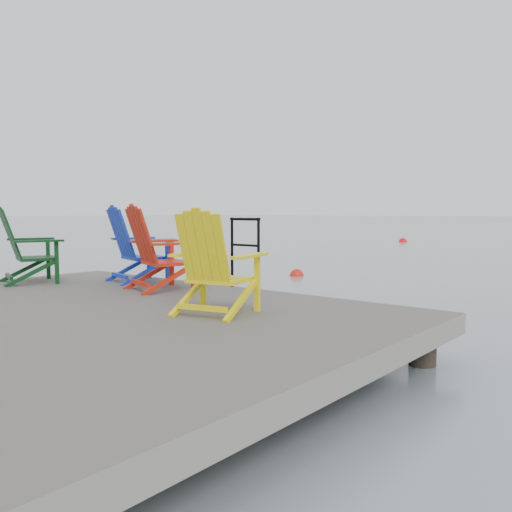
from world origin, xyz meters
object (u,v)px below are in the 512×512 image
Objects in this scene: chair_blue at (135,245)px; chair_yellow at (213,263)px; chair_green at (26,245)px; handrail at (245,246)px; buoy_a at (297,276)px; buoy_b at (403,242)px; chair_red at (157,248)px.

chair_yellow is at bearing -6.36° from chair_blue.
chair_green is 3.58m from chair_yellow.
buoy_a is at bearing 118.25° from handrail.
chair_yellow is 22.95m from buoy_b.
handrail reaches higher than buoy_a.
chair_blue is 2.72m from chair_yellow.
chair_green is at bearing -150.81° from handrail.
chair_red reaches higher than chair_yellow.
chair_yellow is (2.50, -1.06, -0.03)m from chair_blue.
chair_blue is at bearing 176.29° from chair_red.
chair_red is 2.54× the size of buoy_b.
chair_blue reaches higher than chair_green.
chair_blue is at bearing -78.71° from buoy_a.
chair_green is at bearing -120.28° from chair_blue.
chair_green is 21.96m from buoy_b.
chair_green is 1.47m from chair_blue.
handrail is 2.22× the size of buoy_b.
chair_red is (1.93, 0.67, 0.00)m from chair_green.
chair_red reaches higher than chair_blue.
handrail is at bearing 49.28° from chair_green.
chair_blue is at bearing 143.34° from chair_yellow.
chair_red is 1.80m from chair_yellow.
chair_green is at bearing -89.82° from buoy_a.
chair_yellow reaches higher than buoy_b.
buoy_a is (-0.02, 6.49, -1.01)m from chair_green.
chair_green reaches higher than buoy_b.
chair_red reaches higher than handrail.
chair_blue is 1.00× the size of chair_red.
buoy_a is (-3.60, 6.53, -0.99)m from chair_yellow.
handrail is 2.78× the size of buoy_a.
buoy_a is at bearing 117.77° from chair_blue.
chair_blue is 21.21m from buoy_b.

